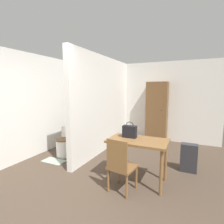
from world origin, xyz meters
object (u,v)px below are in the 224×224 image
(toilet, at_px, (65,143))
(wooden_cabinet, at_px, (157,112))
(dining_table, at_px, (138,146))
(space_heater, at_px, (189,158))
(wooden_chair, at_px, (120,164))
(handbag, at_px, (130,131))

(toilet, xyz_separation_m, wooden_cabinet, (1.83, 2.16, 0.63))
(dining_table, relative_size, toilet, 1.46)
(space_heater, bearing_deg, wooden_cabinet, 119.14)
(toilet, height_order, wooden_cabinet, wooden_cabinet)
(wooden_chair, bearing_deg, toilet, 162.21)
(toilet, relative_size, handbag, 2.40)
(dining_table, relative_size, handbag, 3.50)
(dining_table, distance_m, handbag, 0.30)
(toilet, bearing_deg, dining_table, -12.92)
(wooden_cabinet, xyz_separation_m, space_heater, (1.00, -1.80, -0.65))
(wooden_cabinet, distance_m, space_heater, 2.16)
(wooden_cabinet, bearing_deg, dining_table, -86.09)
(dining_table, distance_m, wooden_chair, 0.50)
(dining_table, xyz_separation_m, wooden_cabinet, (-0.18, 2.62, 0.27))
(toilet, relative_size, space_heater, 1.23)
(wooden_chair, bearing_deg, dining_table, 78.94)
(wooden_chair, xyz_separation_m, wooden_cabinet, (-0.03, 3.06, 0.46))
(toilet, xyz_separation_m, handbag, (1.83, -0.38, 0.59))
(wooden_chair, distance_m, space_heater, 1.60)
(dining_table, xyz_separation_m, wooden_chair, (-0.15, -0.44, -0.20))
(handbag, xyz_separation_m, space_heater, (1.00, 0.75, -0.61))
(toilet, bearing_deg, handbag, -11.87)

